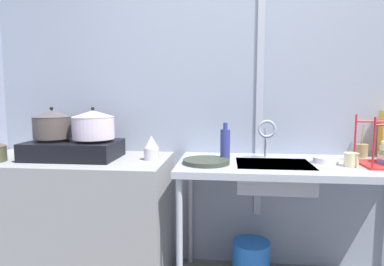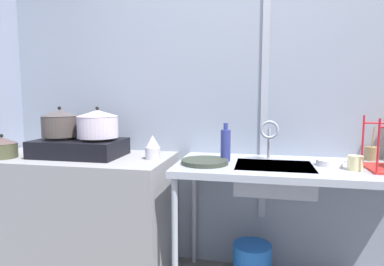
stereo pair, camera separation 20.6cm
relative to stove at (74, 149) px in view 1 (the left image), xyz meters
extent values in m
cube|color=#8A94A7|center=(1.22, 0.37, 0.36)|extent=(4.62, 0.10, 2.51)
cube|color=#A0A7B6|center=(1.24, 0.31, 0.49)|extent=(0.05, 0.01, 2.01)
cube|color=gray|center=(-0.03, 0.00, -0.48)|extent=(1.29, 0.64, 0.83)
cube|color=#A0A7B6|center=(1.45, 0.00, -0.08)|extent=(1.49, 0.64, 0.04)
cylinder|color=#9DA8B5|center=(0.75, -0.28, -0.50)|extent=(0.04, 0.04, 0.79)
cylinder|color=#A3A6B1|center=(0.75, 0.28, -0.50)|extent=(0.04, 0.04, 0.79)
cube|color=black|center=(0.00, 0.00, 0.00)|extent=(0.59, 0.37, 0.12)
cylinder|color=black|center=(-0.14, 0.00, 0.06)|extent=(0.21, 0.21, 0.02)
cylinder|color=black|center=(0.14, 0.00, 0.06)|extent=(0.21, 0.21, 0.02)
cylinder|color=#4A413D|center=(-0.14, 0.00, 0.14)|extent=(0.24, 0.24, 0.14)
cone|color=#4A4242|center=(-0.14, 0.00, 0.24)|extent=(0.25, 0.25, 0.04)
sphere|color=black|center=(-0.14, 0.00, 0.27)|extent=(0.02, 0.02, 0.02)
cylinder|color=silver|center=(0.14, 0.00, 0.14)|extent=(0.27, 0.27, 0.14)
cone|color=silver|center=(0.14, 0.00, 0.24)|extent=(0.27, 0.27, 0.04)
sphere|color=black|center=(0.14, 0.00, 0.27)|extent=(0.02, 0.02, 0.02)
cylinder|color=silver|center=(0.52, 0.01, -0.02)|extent=(0.10, 0.10, 0.08)
cone|color=silver|center=(0.52, 0.01, 0.06)|extent=(0.09, 0.09, 0.08)
cube|color=#A0A7B6|center=(1.30, -0.03, -0.14)|extent=(0.45, 0.35, 0.15)
cylinder|color=#A0A7B6|center=(1.27, 0.18, 0.04)|extent=(0.02, 0.02, 0.20)
torus|color=#A0A7B6|center=(1.27, 0.13, 0.14)|extent=(0.12, 0.02, 0.12)
cylinder|color=#30372C|center=(0.88, -0.08, -0.05)|extent=(0.29, 0.29, 0.03)
cylinder|color=red|center=(1.82, -0.16, 0.09)|extent=(0.01, 0.01, 0.30)
cylinder|color=red|center=(1.82, 0.11, 0.09)|extent=(0.01, 0.01, 0.30)
cylinder|color=beige|center=(1.74, -0.07, -0.02)|extent=(0.08, 0.08, 0.08)
cylinder|color=white|center=(1.62, 0.02, -0.04)|extent=(0.15, 0.15, 0.04)
cylinder|color=navy|center=(1.00, 0.03, 0.04)|extent=(0.06, 0.06, 0.20)
cylinder|color=navy|center=(1.00, 0.03, 0.16)|extent=(0.03, 0.03, 0.04)
cylinder|color=olive|center=(1.92, 0.26, -0.02)|extent=(0.08, 0.08, 0.09)
cylinder|color=olive|center=(1.92, 0.26, 0.06)|extent=(0.04, 0.05, 0.19)
cylinder|color=blue|center=(1.18, 0.07, -0.75)|extent=(0.25, 0.25, 0.27)
camera|label=1|loc=(1.01, -2.04, 0.35)|focal=30.57mm
camera|label=2|loc=(1.21, -2.01, 0.35)|focal=30.57mm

